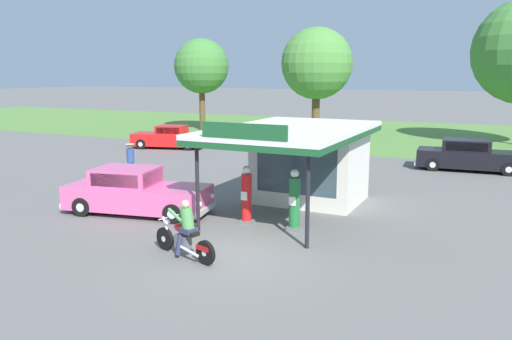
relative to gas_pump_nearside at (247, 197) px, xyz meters
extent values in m
plane|color=slate|center=(1.02, -2.52, -0.87)|extent=(300.00, 300.00, 0.00)
cube|color=#56843D|center=(1.02, 27.48, -0.86)|extent=(120.00, 24.00, 0.01)
cube|color=silver|center=(0.84, 3.75, 0.56)|extent=(3.79, 3.06, 2.86)
cube|color=#384C56|center=(0.84, 2.23, 0.62)|extent=(3.03, 0.05, 1.83)
cube|color=silver|center=(0.84, 1.85, 2.08)|extent=(4.49, 7.36, 0.16)
cube|color=#195128|center=(0.84, 1.85, 1.90)|extent=(4.49, 7.36, 0.18)
cube|color=#195128|center=(0.84, -1.80, 2.38)|extent=(2.65, 0.08, 0.44)
cylinder|color=black|center=(2.63, -1.43, 0.56)|extent=(0.12, 0.12, 2.86)
cylinder|color=black|center=(-0.96, -1.43, 0.56)|extent=(0.12, 0.12, 2.86)
cube|color=slate|center=(0.00, 0.00, -0.82)|extent=(0.44, 0.44, 0.10)
cylinder|color=red|center=(0.00, 0.00, 0.00)|extent=(0.34, 0.34, 1.53)
cube|color=white|center=(0.00, -0.18, 0.08)|extent=(0.22, 0.02, 0.28)
sphere|color=white|center=(0.00, 0.00, 0.91)|extent=(0.26, 0.26, 0.26)
cube|color=slate|center=(1.67, 0.00, -0.82)|extent=(0.44, 0.44, 0.10)
cylinder|color=#1E6B33|center=(1.67, 0.00, 0.01)|extent=(0.34, 0.34, 1.56)
cube|color=white|center=(1.67, -0.18, 0.09)|extent=(0.22, 0.02, 0.28)
sphere|color=white|center=(1.67, 0.00, 0.93)|extent=(0.26, 0.26, 0.26)
cylinder|color=black|center=(-0.86, -3.29, -0.55)|extent=(0.64, 0.28, 0.64)
cylinder|color=silver|center=(-0.86, -3.29, -0.55)|extent=(0.19, 0.16, 0.16)
cylinder|color=black|center=(0.74, -3.76, -0.55)|extent=(0.64, 0.28, 0.64)
cylinder|color=silver|center=(0.74, -3.76, -0.55)|extent=(0.19, 0.16, 0.16)
ellipsoid|color=#B21414|center=(-0.16, -3.49, -0.09)|extent=(0.60, 0.39, 0.24)
cube|color=#59595E|center=(-0.11, -3.51, -0.45)|extent=(0.49, 0.35, 0.36)
cube|color=black|center=(0.18, -3.59, -0.15)|extent=(0.53, 0.38, 0.10)
cylinder|color=silver|center=(-0.76, -3.32, -0.27)|extent=(0.37, 0.17, 0.71)
cylinder|color=silver|center=(-0.65, -3.35, 0.11)|extent=(0.23, 0.68, 0.04)
sphere|color=silver|center=(-0.75, -3.32, -0.05)|extent=(0.16, 0.16, 0.16)
cube|color=#B21414|center=(0.69, -3.74, -0.43)|extent=(0.47, 0.30, 0.12)
cylinder|color=silver|center=(0.24, -3.75, -0.59)|extent=(0.70, 0.27, 0.18)
cube|color=#2D3351|center=(0.11, -3.57, -0.09)|extent=(0.48, 0.44, 0.14)
cylinder|color=#2D3351|center=(-0.12, -3.67, -0.49)|extent=(0.18, 0.26, 0.56)
cylinder|color=#2D3351|center=(-0.04, -3.36, -0.49)|extent=(0.18, 0.26, 0.56)
cylinder|color=#4C8C4C|center=(0.07, -3.56, 0.23)|extent=(0.48, 0.42, 0.60)
sphere|color=tan|center=(0.02, -3.54, 0.60)|extent=(0.22, 0.22, 0.22)
cylinder|color=#4C8C4C|center=(-0.21, -3.69, 0.31)|extent=(0.54, 0.24, 0.31)
cylinder|color=#4C8C4C|center=(-0.10, -3.30, 0.31)|extent=(0.54, 0.24, 0.31)
cube|color=#E55993|center=(-3.96, -0.59, -0.28)|extent=(5.23, 2.81, 0.82)
cube|color=#E55993|center=(-4.38, -0.67, 0.43)|extent=(2.36, 2.02, 0.59)
cube|color=#283847|center=(-3.39, -0.47, 0.43)|extent=(0.33, 1.44, 0.47)
cube|color=#283847|center=(-4.54, 0.12, 0.43)|extent=(1.74, 0.38, 0.45)
cube|color=#283847|center=(-4.23, -1.46, 0.43)|extent=(1.74, 0.38, 0.45)
cube|color=silver|center=(-1.50, -0.09, -0.57)|extent=(0.47, 1.76, 0.18)
cube|color=silver|center=(-6.42, -1.08, -0.57)|extent=(0.47, 1.76, 0.18)
sphere|color=white|center=(-1.61, 0.49, -0.23)|extent=(0.18, 0.18, 0.18)
sphere|color=white|center=(-1.37, -0.68, -0.23)|extent=(0.18, 0.18, 0.18)
cylinder|color=black|center=(-2.48, 0.60, -0.54)|extent=(0.69, 0.33, 0.66)
cylinder|color=silver|center=(-2.48, 0.60, -0.54)|extent=(0.33, 0.27, 0.30)
cylinder|color=black|center=(-2.14, -1.11, -0.54)|extent=(0.69, 0.33, 0.66)
cylinder|color=silver|center=(-2.14, -1.11, -0.54)|extent=(0.33, 0.27, 0.30)
cylinder|color=black|center=(-5.79, -0.06, -0.54)|extent=(0.69, 0.33, 0.66)
cylinder|color=silver|center=(-5.79, -0.06, -0.54)|extent=(0.33, 0.27, 0.30)
cylinder|color=black|center=(-5.44, -1.78, -0.54)|extent=(0.69, 0.33, 0.66)
cylinder|color=silver|center=(-5.44, -1.78, -0.54)|extent=(0.33, 0.27, 0.30)
cube|color=beige|center=(-6.76, 16.51, -0.29)|extent=(4.97, 2.30, 0.79)
cube|color=beige|center=(-6.50, 16.49, 0.38)|extent=(2.31, 1.83, 0.56)
cube|color=#283847|center=(-7.56, 16.58, 0.38)|extent=(0.17, 1.45, 0.44)
cube|color=#283847|center=(-6.57, 15.69, 0.38)|extent=(1.84, 0.20, 0.42)
cube|color=#283847|center=(-6.42, 17.29, 0.38)|extent=(1.84, 0.20, 0.42)
cube|color=silver|center=(-9.19, 16.73, -0.57)|extent=(0.28, 1.77, 0.18)
cube|color=silver|center=(-4.34, 16.29, -0.57)|extent=(0.28, 1.77, 0.18)
sphere|color=white|center=(-9.26, 16.14, -0.25)|extent=(0.18, 0.18, 0.18)
sphere|color=white|center=(-9.15, 17.33, -0.25)|extent=(0.18, 0.18, 0.18)
cylinder|color=black|center=(-8.48, 15.79, -0.54)|extent=(0.68, 0.26, 0.66)
cylinder|color=silver|center=(-8.48, 15.79, -0.54)|extent=(0.32, 0.25, 0.30)
cylinder|color=black|center=(-8.32, 17.53, -0.54)|extent=(0.68, 0.26, 0.66)
cylinder|color=silver|center=(-8.32, 17.53, -0.54)|extent=(0.32, 0.25, 0.30)
cylinder|color=black|center=(-5.21, 15.49, -0.54)|extent=(0.68, 0.26, 0.66)
cylinder|color=silver|center=(-5.21, 15.49, -0.54)|extent=(0.32, 0.25, 0.30)
cylinder|color=black|center=(-5.05, 17.23, -0.54)|extent=(0.68, 0.26, 0.66)
cylinder|color=silver|center=(-5.05, 17.23, -0.54)|extent=(0.32, 0.25, 0.30)
cube|color=red|center=(-12.45, 13.02, -0.29)|extent=(4.97, 3.00, 0.80)
cube|color=red|center=(-12.20, 13.09, 0.37)|extent=(2.19, 2.01, 0.51)
cube|color=#283847|center=(-13.06, 12.84, 0.37)|extent=(0.42, 1.34, 0.41)
cube|color=#283847|center=(-11.99, 12.35, 0.37)|extent=(1.50, 0.46, 0.39)
cube|color=#283847|center=(-12.42, 13.82, 0.37)|extent=(1.50, 0.46, 0.39)
cube|color=silver|center=(-14.72, 12.36, -0.57)|extent=(0.58, 1.66, 0.18)
cube|color=silver|center=(-10.18, 13.67, -0.57)|extent=(0.58, 1.66, 0.18)
sphere|color=white|center=(-14.57, 11.81, -0.25)|extent=(0.18, 0.18, 0.18)
sphere|color=white|center=(-14.88, 12.91, -0.25)|extent=(0.18, 0.18, 0.18)
cylinder|color=black|center=(-13.74, 11.78, -0.54)|extent=(0.69, 0.38, 0.66)
cylinder|color=silver|center=(-13.74, 11.78, -0.54)|extent=(0.35, 0.29, 0.30)
cylinder|color=black|center=(-14.20, 13.38, -0.54)|extent=(0.69, 0.38, 0.66)
cylinder|color=silver|center=(-14.20, 13.38, -0.54)|extent=(0.35, 0.29, 0.30)
cylinder|color=black|center=(-10.69, 12.66, -0.54)|extent=(0.69, 0.38, 0.66)
cylinder|color=silver|center=(-10.69, 12.66, -0.54)|extent=(0.35, 0.29, 0.30)
cylinder|color=black|center=(-11.15, 14.25, -0.54)|extent=(0.69, 0.38, 0.66)
cylinder|color=silver|center=(-11.15, 14.25, -0.54)|extent=(0.35, 0.29, 0.30)
cube|color=black|center=(6.00, 13.11, -0.26)|extent=(5.17, 2.13, 0.85)
cube|color=black|center=(5.78, 13.09, 0.44)|extent=(2.36, 1.72, 0.55)
cube|color=#283847|center=(6.89, 13.17, 0.44)|extent=(0.13, 1.40, 0.44)
cube|color=#283847|center=(5.73, 13.86, 0.44)|extent=(1.92, 0.16, 0.42)
cube|color=#283847|center=(5.83, 12.32, 0.44)|extent=(1.92, 0.16, 0.42)
cube|color=silver|center=(3.44, 12.93, -0.57)|extent=(0.24, 1.70, 0.18)
cylinder|color=black|center=(7.66, 14.06, -0.54)|extent=(0.67, 0.24, 0.66)
cylinder|color=silver|center=(7.66, 14.06, -0.54)|extent=(0.31, 0.24, 0.30)
cylinder|color=black|center=(7.77, 12.39, -0.54)|extent=(0.67, 0.24, 0.66)
cylinder|color=silver|center=(7.77, 12.39, -0.54)|extent=(0.31, 0.24, 0.30)
cylinder|color=black|center=(4.22, 13.82, -0.54)|extent=(0.67, 0.24, 0.66)
cylinder|color=silver|center=(4.22, 13.82, -0.54)|extent=(0.31, 0.24, 0.30)
cylinder|color=black|center=(4.33, 12.16, -0.54)|extent=(0.67, 0.24, 0.66)
cylinder|color=silver|center=(4.33, 12.16, -0.54)|extent=(0.31, 0.24, 0.30)
cube|color=#19479E|center=(-1.89, 12.51, -0.29)|extent=(5.11, 2.68, 0.79)
cube|color=#19479E|center=(-2.25, 12.58, 0.38)|extent=(2.44, 1.97, 0.55)
cube|color=#283847|center=(-1.20, 12.38, 0.38)|extent=(0.30, 1.40, 0.44)
cube|color=#283847|center=(-2.11, 13.35, 0.38)|extent=(1.83, 0.37, 0.42)
cube|color=#283847|center=(-2.40, 11.81, 0.38)|extent=(1.83, 0.37, 0.42)
cube|color=silver|center=(0.53, 12.06, -0.57)|extent=(0.44, 1.71, 0.18)
cube|color=silver|center=(-4.31, 12.97, -0.57)|extent=(0.44, 1.71, 0.18)
sphere|color=white|center=(0.64, 12.62, -0.25)|extent=(0.18, 0.18, 0.18)
sphere|color=white|center=(0.43, 11.49, -0.25)|extent=(0.18, 0.18, 0.18)
cylinder|color=black|center=(-0.11, 13.04, -0.54)|extent=(0.69, 0.32, 0.66)
cylinder|color=silver|center=(-0.11, 13.04, -0.54)|extent=(0.33, 0.27, 0.30)
cylinder|color=black|center=(-0.42, 11.38, -0.54)|extent=(0.69, 0.32, 0.66)
cylinder|color=silver|center=(-0.42, 11.38, -0.54)|extent=(0.33, 0.27, 0.30)
cylinder|color=black|center=(-3.36, 13.65, -0.54)|extent=(0.69, 0.32, 0.66)
cylinder|color=silver|center=(-3.36, 13.65, -0.54)|extent=(0.33, 0.27, 0.30)
cylinder|color=black|center=(-3.67, 11.99, -0.54)|extent=(0.69, 0.32, 0.66)
cylinder|color=silver|center=(-3.67, 11.99, -0.54)|extent=(0.33, 0.27, 0.30)
cylinder|color=#2D3351|center=(-7.68, 3.51, -0.43)|extent=(0.26, 0.26, 0.88)
cylinder|color=#2D4C8C|center=(-7.68, 3.51, 0.33)|extent=(0.34, 0.34, 0.63)
sphere|color=#9E704C|center=(-7.68, 3.51, 0.76)|extent=(0.24, 0.24, 0.24)
cylinder|color=beige|center=(-7.68, 3.51, 0.84)|extent=(0.38, 0.38, 0.02)
cylinder|color=brown|center=(-6.38, 24.88, 0.90)|extent=(0.64, 0.64, 3.53)
sphere|color=#4C893D|center=(-6.38, 24.88, 4.80)|extent=(5.71, 5.71, 5.71)
cylinder|color=brown|center=(-16.34, 23.51, 1.01)|extent=(0.50, 0.50, 3.75)
sphere|color=#427F38|center=(-16.34, 23.51, 4.64)|extent=(4.70, 4.70, 4.70)
sphere|color=#427F38|center=(-16.78, 23.53, 4.17)|extent=(2.61, 2.61, 2.61)
camera|label=1|loc=(7.25, -14.17, 3.92)|focal=35.34mm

